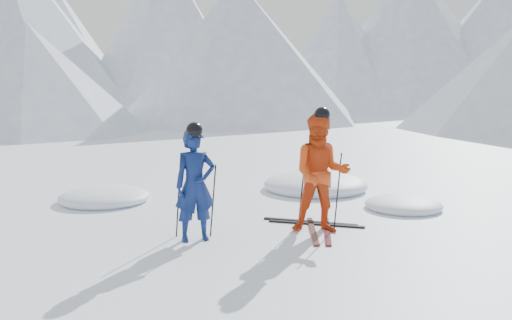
{
  "coord_description": "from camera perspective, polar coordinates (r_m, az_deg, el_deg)",
  "views": [
    {
      "loc": [
        -1.62,
        -9.15,
        2.47
      ],
      "look_at": [
        -1.95,
        0.5,
        1.1
      ],
      "focal_mm": 38.0,
      "sensor_mm": 36.0,
      "label": 1
    }
  ],
  "objects": [
    {
      "name": "pole_red_right",
      "position": [
        9.25,
        8.6,
        -3.3
      ],
      "size": [
        0.13,
        0.09,
        1.32
      ],
      "primitive_type": "cylinder",
      "rotation": [
        -0.05,
        0.08,
        0.0
      ],
      "color": "black",
      "rests_on": "ground"
    },
    {
      "name": "ski_worn_left",
      "position": [
        9.21,
        6.01,
        -7.42
      ],
      "size": [
        0.1,
        1.7,
        0.03
      ],
      "primitive_type": "cube",
      "rotation": [
        0.0,
        0.0,
        0.0
      ],
      "color": "black",
      "rests_on": "ground"
    },
    {
      "name": "pole_blue_right",
      "position": [
        8.82,
        -4.54,
        -4.27
      ],
      "size": [
        0.12,
        0.07,
        1.18
      ],
      "primitive_type": "cylinder",
      "rotation": [
        -0.04,
        0.08,
        0.0
      ],
      "color": "black",
      "rests_on": "ground"
    },
    {
      "name": "ground",
      "position": [
        9.62,
        11.69,
        -6.98
      ],
      "size": [
        160.0,
        160.0,
        0.0
      ],
      "primitive_type": "plane",
      "color": "white",
      "rests_on": "ground"
    },
    {
      "name": "mountain_range",
      "position": [
        45.26,
        11.58,
        13.28
      ],
      "size": [
        106.15,
        62.94,
        15.53
      ],
      "color": "#B2BCD1",
      "rests_on": "ground"
    },
    {
      "name": "skier_blue",
      "position": [
        8.55,
        -6.42,
        -2.67
      ],
      "size": [
        0.76,
        0.64,
        1.77
      ],
      "primitive_type": "imported",
      "rotation": [
        0.0,
        0.0,
        0.39
      ],
      "color": "#0D1D53",
      "rests_on": "ground"
    },
    {
      "name": "pole_red_left",
      "position": [
        9.3,
        4.85,
        -3.18
      ],
      "size": [
        0.13,
        0.1,
        1.32
      ],
      "primitive_type": "cylinder",
      "rotation": [
        0.06,
        0.08,
        0.0
      ],
      "color": "black",
      "rests_on": "ground"
    },
    {
      "name": "ski_loose_a",
      "position": [
        9.79,
        5.7,
        -6.49
      ],
      "size": [
        1.66,
        0.54,
        0.03
      ],
      "primitive_type": "cube",
      "rotation": [
        0.0,
        0.0,
        1.3
      ],
      "color": "black",
      "rests_on": "ground"
    },
    {
      "name": "skier_red",
      "position": [
        9.01,
        6.86,
        -1.43
      ],
      "size": [
        0.99,
        0.78,
        1.98
      ],
      "primitive_type": "imported",
      "rotation": [
        0.0,
        0.0,
        -0.03
      ],
      "color": "red",
      "rests_on": "ground"
    },
    {
      "name": "ski_worn_right",
      "position": [
        9.23,
        7.51,
        -7.41
      ],
      "size": [
        0.2,
        1.7,
        0.03
      ],
      "primitive_type": "cube",
      "rotation": [
        0.0,
        0.0,
        -0.07
      ],
      "color": "black",
      "rests_on": "ground"
    },
    {
      "name": "pole_blue_left",
      "position": [
        8.8,
        -8.19,
        -4.35
      ],
      "size": [
        0.12,
        0.08,
        1.18
      ],
      "primitive_type": "cylinder",
      "rotation": [
        0.05,
        0.08,
        0.0
      ],
      "color": "black",
      "rests_on": "ground"
    },
    {
      "name": "snow_lumps",
      "position": [
        11.87,
        4.17,
        -3.97
      ],
      "size": [
        10.66,
        5.31,
        0.53
      ],
      "color": "white",
      "rests_on": "ground"
    },
    {
      "name": "ski_loose_b",
      "position": [
        9.65,
        6.35,
        -6.71
      ],
      "size": [
        1.67,
        0.49,
        0.03
      ],
      "primitive_type": "cube",
      "rotation": [
        0.0,
        0.0,
        1.33
      ],
      "color": "black",
      "rests_on": "ground"
    }
  ]
}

